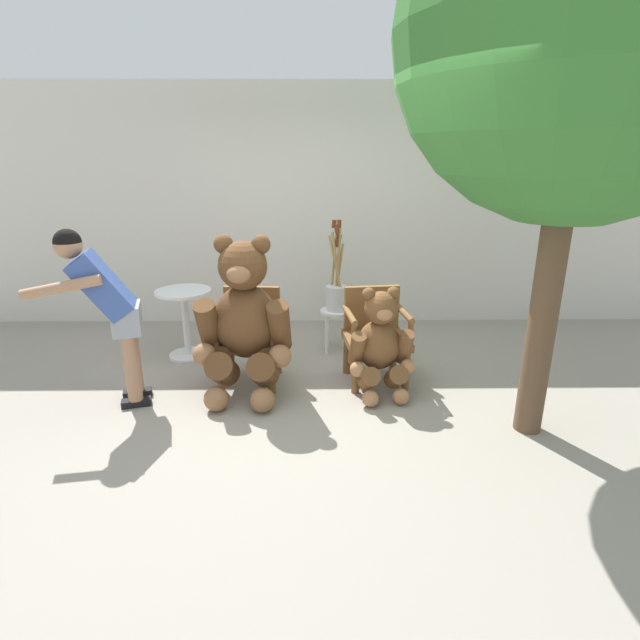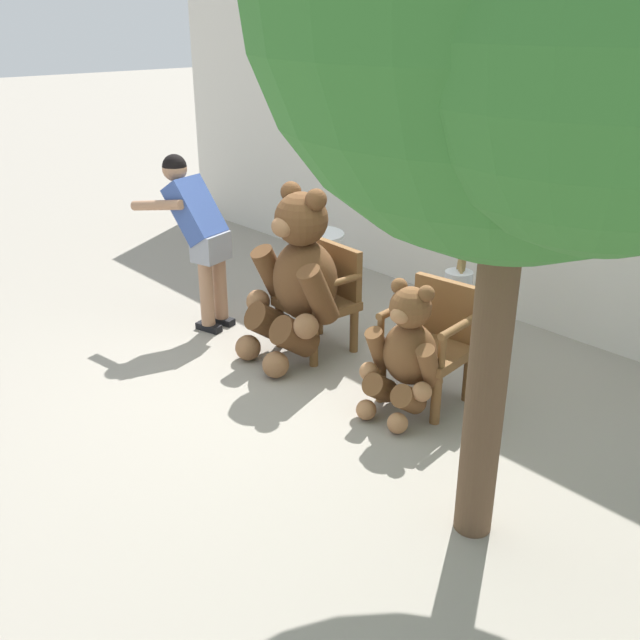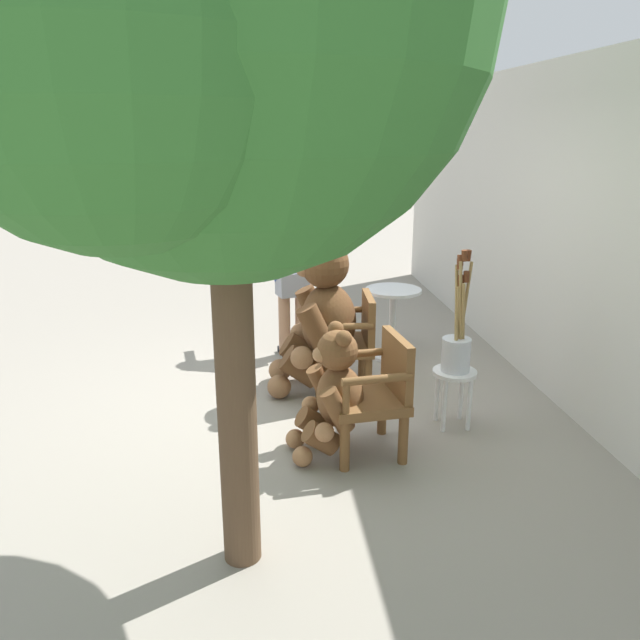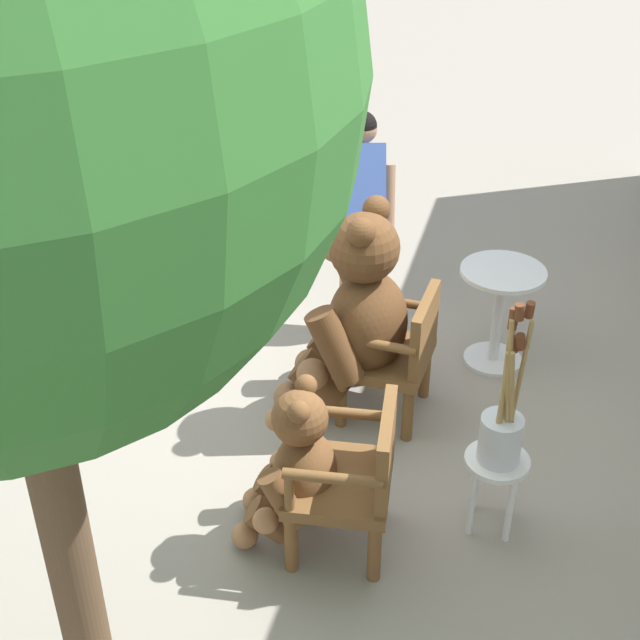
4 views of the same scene
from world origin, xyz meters
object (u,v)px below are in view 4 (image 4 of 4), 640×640
at_px(wooden_chair_left, 396,351).
at_px(person_visitor, 361,206).
at_px(white_stool, 495,474).
at_px(teddy_bear_large, 356,314).
at_px(teddy_bear_small, 295,466).
at_px(brush_bucket, 502,426).
at_px(round_side_table, 499,306).
at_px(wooden_chair_right, 351,476).

bearing_deg(wooden_chair_left, person_visitor, -156.22).
height_order(person_visitor, white_stool, person_visitor).
xyz_separation_m(wooden_chair_left, teddy_bear_large, (-0.01, -0.26, 0.22)).
xyz_separation_m(teddy_bear_large, teddy_bear_small, (1.17, -0.04, -0.22)).
xyz_separation_m(person_visitor, brush_bucket, (1.90, 1.17, -0.22)).
bearing_deg(round_side_table, brush_bucket, 5.27).
relative_size(white_stool, round_side_table, 0.64).
bearing_deg(round_side_table, wooden_chair_right, -16.46).
bearing_deg(teddy_bear_large, wooden_chair_left, 88.14).
relative_size(wooden_chair_left, wooden_chair_right, 1.00).
xyz_separation_m(teddy_bear_small, person_visitor, (-2.24, -0.18, 0.43)).
relative_size(teddy_bear_small, brush_bucket, 1.02).
distance_m(wooden_chair_left, teddy_bear_large, 0.34).
height_order(teddy_bear_large, brush_bucket, brush_bucket).
relative_size(person_visitor, round_side_table, 2.08).
relative_size(brush_bucket, round_side_table, 1.31).
bearing_deg(teddy_bear_large, brush_bucket, 48.90).
relative_size(wooden_chair_right, brush_bucket, 0.91).
bearing_deg(white_stool, wooden_chair_right, -64.96).
distance_m(teddy_bear_small, white_stool, 1.05).
height_order(wooden_chair_right, round_side_table, wooden_chair_right).
xyz_separation_m(wooden_chair_left, person_visitor, (-1.07, -0.47, 0.44)).
height_order(wooden_chair_left, white_stool, wooden_chair_left).
height_order(wooden_chair_left, teddy_bear_small, teddy_bear_small).
relative_size(wooden_chair_right, person_visitor, 0.57).
bearing_deg(round_side_table, white_stool, 5.19).
relative_size(teddy_bear_large, round_side_table, 1.94).
relative_size(teddy_bear_small, person_visitor, 0.64).
distance_m(wooden_chair_right, round_side_table, 1.97).
height_order(person_visitor, brush_bucket, person_visitor).
bearing_deg(person_visitor, teddy_bear_small, 4.57).
bearing_deg(person_visitor, round_side_table, 71.81).
distance_m(wooden_chair_left, wooden_chair_right, 1.15).
bearing_deg(wooden_chair_left, white_stool, 40.21).
relative_size(teddy_bear_large, brush_bucket, 1.48).
bearing_deg(teddy_bear_small, teddy_bear_large, 178.23).
relative_size(white_stool, brush_bucket, 0.49).
bearing_deg(brush_bucket, teddy_bear_large, -131.10).
xyz_separation_m(teddy_bear_large, white_stool, (0.83, 0.96, -0.33)).
distance_m(teddy_bear_small, brush_bucket, 1.07).
height_order(brush_bucket, round_side_table, brush_bucket).
distance_m(wooden_chair_left, person_visitor, 1.25).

